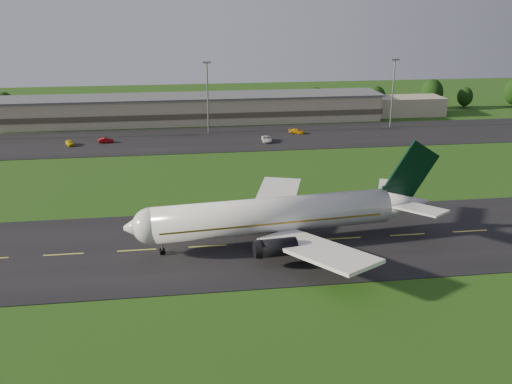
{
  "coord_description": "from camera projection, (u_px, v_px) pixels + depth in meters",
  "views": [
    {
      "loc": [
        -3.87,
        -82.5,
        37.24
      ],
      "look_at": [
        8.82,
        8.0,
        6.0
      ],
      "focal_mm": 40.0,
      "sensor_mm": 36.0,
      "label": 1
    }
  ],
  "objects": [
    {
      "name": "service_vehicle_b",
      "position": [
        106.0,
        140.0,
        153.54
      ],
      "size": [
        4.25,
        2.06,
        1.34
      ],
      "primitive_type": "imported",
      "rotation": [
        0.0,
        0.0,
        1.73
      ],
      "color": "maroon",
      "rests_on": "apron"
    },
    {
      "name": "tree_line",
      "position": [
        298.0,
        98.0,
        192.81
      ],
      "size": [
        199.35,
        8.86,
        10.37
      ],
      "color": "black",
      "rests_on": "ground"
    },
    {
      "name": "service_vehicle_c",
      "position": [
        267.0,
        139.0,
        154.64
      ],
      "size": [
        2.77,
        5.51,
        1.5
      ],
      "primitive_type": "imported",
      "rotation": [
        0.0,
        0.0,
        -0.05
      ],
      "color": "silver",
      "rests_on": "apron"
    },
    {
      "name": "apron",
      "position": [
        192.0,
        140.0,
        157.32
      ],
      "size": [
        260.0,
        30.0,
        0.1
      ],
      "primitive_type": "cube",
      "color": "black",
      "rests_on": "ground"
    },
    {
      "name": "service_vehicle_a",
      "position": [
        70.0,
        143.0,
        150.77
      ],
      "size": [
        3.12,
        4.47,
        1.41
      ],
      "primitive_type": "imported",
      "rotation": [
        0.0,
        0.0,
        0.39
      ],
      "color": "#CABC0B",
      "rests_on": "apron"
    },
    {
      "name": "service_vehicle_d",
      "position": [
        297.0,
        131.0,
        164.06
      ],
      "size": [
        4.97,
        3.61,
        1.34
      ],
      "primitive_type": "imported",
      "rotation": [
        0.0,
        0.0,
        1.14
      ],
      "color": "orange",
      "rests_on": "apron"
    },
    {
      "name": "light_mast_centre",
      "position": [
        207.0,
        89.0,
        161.36
      ],
      "size": [
        2.4,
        1.2,
        20.35
      ],
      "color": "gray",
      "rests_on": "ground"
    },
    {
      "name": "ground",
      "position": [
        208.0,
        247.0,
        89.86
      ],
      "size": [
        360.0,
        360.0,
        0.0
      ],
      "primitive_type": "plane",
      "color": "#1F4310",
      "rests_on": "ground"
    },
    {
      "name": "light_mast_east",
      "position": [
        393.0,
        85.0,
        168.59
      ],
      "size": [
        2.4,
        1.2,
        20.35
      ],
      "color": "gray",
      "rests_on": "ground"
    },
    {
      "name": "terminal",
      "position": [
        210.0,
        109.0,
        179.54
      ],
      "size": [
        145.0,
        16.0,
        8.4
      ],
      "color": "tan",
      "rests_on": "ground"
    },
    {
      "name": "taxiway",
      "position": [
        208.0,
        246.0,
        89.85
      ],
      "size": [
        220.0,
        30.0,
        0.1
      ],
      "primitive_type": "cube",
      "color": "black",
      "rests_on": "ground"
    },
    {
      "name": "airliner",
      "position": [
        278.0,
        215.0,
        89.91
      ],
      "size": [
        51.25,
        41.97,
        15.57
      ],
      "rotation": [
        0.0,
        0.0,
        0.1
      ],
      "color": "white",
      "rests_on": "ground"
    }
  ]
}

